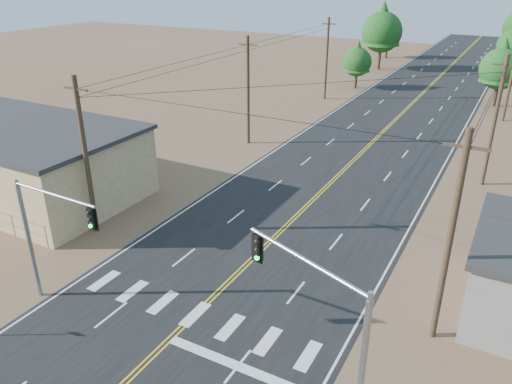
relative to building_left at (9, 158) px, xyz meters
The scene contains 14 objects.
road 26.52m from the building_left, 37.30° to the left, with size 15.00×200.00×0.02m, color black.
building_left is the anchor object (origin of this frame).
utility_pole_left_near 11.00m from the building_left, 10.78° to the right, with size 1.80×0.30×10.00m.
utility_pole_left_mid 21.00m from the building_left, 59.74° to the left, with size 1.80×0.30×10.00m.
utility_pole_left_far 39.51m from the building_left, 74.55° to the left, with size 1.80×0.30×10.00m.
utility_pole_right_near 31.67m from the building_left, ahead, with size 1.80×0.30×10.00m.
utility_pole_right_mid 36.37m from the building_left, 29.74° to the left, with size 1.80×0.30×10.00m.
utility_pole_right_far 49.43m from the building_left, 50.34° to the left, with size 1.80×0.30×10.00m.
signal_mast_left 16.92m from the building_left, 30.55° to the right, with size 5.21×0.49×6.51m.
signal_mast_right 30.47m from the building_left, 18.09° to the right, with size 5.12×2.18×7.07m.
tree_left_near 47.44m from the building_left, 75.34° to the left, with size 3.91×3.91×6.52m.
tree_left_mid 62.38m from the building_left, 79.92° to the left, with size 6.43×6.43×10.72m.
tree_left_far 73.66m from the building_left, 83.02° to the left, with size 4.58×4.58×7.64m.
tree_right_near 53.68m from the building_left, 55.98° to the left, with size 4.89×4.89×8.15m.
Camera 1 is at (12.06, -7.94, 15.58)m, focal length 35.00 mm.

